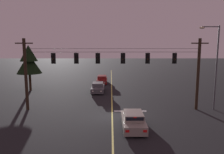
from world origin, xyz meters
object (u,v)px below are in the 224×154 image
(car_waiting_near_lane, at_px, (133,121))
(car_oncoming_lead, at_px, (98,88))
(traffic_light_far_right, at_px, (175,58))
(traffic_light_centre, at_px, (98,58))
(traffic_light_leftmost, at_px, (53,58))
(traffic_light_rightmost, at_px, (148,58))
(tree_verge_near, at_px, (29,61))
(traffic_light_left_inner, at_px, (76,58))
(traffic_light_right_inner, at_px, (123,58))
(car_oncoming_trailing, at_px, (102,80))
(street_lamp_corner, at_px, (214,61))

(car_waiting_near_lane, relative_size, car_oncoming_lead, 0.98)
(traffic_light_far_right, distance_m, car_waiting_near_lane, 8.62)
(traffic_light_centre, distance_m, traffic_light_far_right, 8.02)
(traffic_light_leftmost, xyz_separation_m, car_waiting_near_lane, (7.84, -5.28, -4.83))
(traffic_light_rightmost, xyz_separation_m, car_oncoming_lead, (-5.74, 8.75, -4.83))
(traffic_light_leftmost, bearing_deg, car_oncoming_lead, 64.92)
(traffic_light_centre, distance_m, tree_verge_near, 14.76)
(traffic_light_left_inner, height_order, traffic_light_right_inner, same)
(car_waiting_near_lane, xyz_separation_m, tree_verge_near, (-14.07, 15.23, 3.86))
(traffic_light_leftmost, xyz_separation_m, traffic_light_right_inner, (7.26, 0.00, 0.00))
(traffic_light_leftmost, relative_size, car_waiting_near_lane, 0.28)
(traffic_light_leftmost, relative_size, tree_verge_near, 0.18)
(car_oncoming_trailing, bearing_deg, street_lamp_corner, -52.55)
(traffic_light_leftmost, distance_m, traffic_light_right_inner, 7.26)
(traffic_light_right_inner, xyz_separation_m, traffic_light_far_right, (5.39, 0.00, 0.00))
(traffic_light_far_right, bearing_deg, car_oncoming_lead, 134.37)
(car_waiting_near_lane, bearing_deg, traffic_light_right_inner, 96.35)
(traffic_light_leftmost, xyz_separation_m, traffic_light_left_inner, (2.39, 0.00, 0.00))
(car_waiting_near_lane, xyz_separation_m, car_oncoming_trailing, (-3.43, 21.28, -0.00))
(traffic_light_leftmost, distance_m, street_lamp_corner, 16.72)
(traffic_light_leftmost, distance_m, tree_verge_near, 11.78)
(traffic_light_left_inner, height_order, tree_verge_near, tree_verge_near)
(car_oncoming_lead, bearing_deg, tree_verge_near, 173.33)
(car_oncoming_lead, xyz_separation_m, street_lamp_corner, (12.62, -8.81, 4.58))
(traffic_light_leftmost, relative_size, car_oncoming_lead, 0.28)
(traffic_light_right_inner, distance_m, car_waiting_near_lane, 7.18)
(car_oncoming_trailing, bearing_deg, car_waiting_near_lane, -80.85)
(traffic_light_rightmost, bearing_deg, traffic_light_far_right, 0.00)
(traffic_light_right_inner, bearing_deg, street_lamp_corner, -0.37)
(traffic_light_right_inner, distance_m, tree_verge_near, 16.79)
(car_waiting_near_lane, distance_m, street_lamp_corner, 11.27)
(traffic_light_left_inner, height_order, car_waiting_near_lane, traffic_light_left_inner)
(street_lamp_corner, bearing_deg, traffic_light_leftmost, 179.79)
(traffic_light_left_inner, height_order, traffic_light_far_right, same)
(car_oncoming_lead, xyz_separation_m, car_oncoming_trailing, (0.32, 7.26, 0.00))
(car_oncoming_trailing, bearing_deg, car_oncoming_lead, -92.54)
(car_oncoming_lead, bearing_deg, traffic_light_far_right, -45.63)
(car_waiting_near_lane, bearing_deg, car_oncoming_lead, 104.97)
(traffic_light_rightmost, relative_size, traffic_light_far_right, 1.00)
(traffic_light_leftmost, relative_size, street_lamp_corner, 0.14)
(traffic_light_centre, relative_size, car_oncoming_trailing, 0.28)
(traffic_light_leftmost, height_order, street_lamp_corner, street_lamp_corner)
(street_lamp_corner, bearing_deg, car_oncoming_lead, 145.10)
(traffic_light_leftmost, relative_size, car_oncoming_trailing, 0.28)
(traffic_light_centre, xyz_separation_m, street_lamp_corner, (12.09, -0.06, -0.25))
(car_oncoming_lead, relative_size, tree_verge_near, 0.65)
(traffic_light_rightmost, relative_size, car_oncoming_trailing, 0.28)
(traffic_light_centre, distance_m, street_lamp_corner, 12.09)
(traffic_light_far_right, xyz_separation_m, tree_verge_near, (-18.88, 9.95, -0.97))
(traffic_light_rightmost, height_order, car_waiting_near_lane, traffic_light_rightmost)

